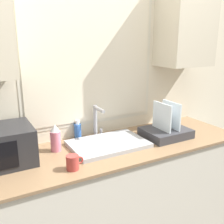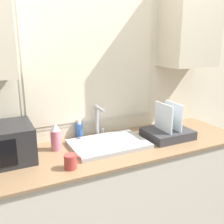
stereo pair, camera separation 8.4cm
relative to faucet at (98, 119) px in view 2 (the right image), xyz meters
The scene contains 8 objects.
countertop 0.64m from the faucet, 91.37° to the right, with size 2.17×0.66×0.89m.
wall_back 0.35m from the faucet, 93.94° to the left, with size 6.00×0.38×2.60m.
sink_basin 0.25m from the faucet, 91.16° to the right, with size 0.57×0.39×0.03m.
faucet is the anchor object (origin of this frame).
dish_rack 0.57m from the faucet, 27.68° to the right, with size 0.36×0.30×0.29m.
spray_bottle 0.40m from the faucet, 164.89° to the right, with size 0.07×0.07×0.20m.
soap_bottle 0.18m from the faucet, 160.17° to the left, with size 0.06×0.06×0.16m.
mug_near_sink 0.57m from the faucet, 131.06° to the right, with size 0.11×0.08×0.09m.
Camera 2 is at (-0.79, -1.32, 1.68)m, focal length 42.00 mm.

